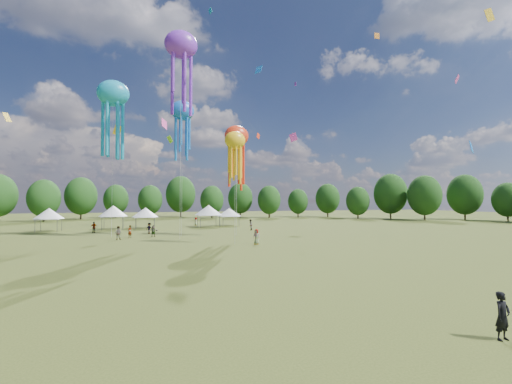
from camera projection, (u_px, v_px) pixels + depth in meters
name	position (u px, v px, depth m)	size (l,w,h in m)	color
ground	(297.00, 331.00, 13.37)	(300.00, 300.00, 0.00)	#384416
observer_main	(503.00, 316.00, 12.51)	(0.65, 0.43, 1.80)	black
spectator_near	(118.00, 233.00, 44.62)	(0.89, 0.70, 1.84)	gray
spectators_far	(180.00, 228.00, 53.46)	(26.91, 34.48, 1.92)	gray
festival_tents	(158.00, 212.00, 63.87)	(37.22, 8.37, 4.41)	#47474C
show_kites	(172.00, 105.00, 48.04)	(21.67, 15.77, 29.11)	blue
small_kites	(185.00, 49.00, 53.68)	(75.81, 51.98, 46.69)	blue
treeline	(156.00, 195.00, 71.70)	(201.57, 95.24, 13.43)	#38281C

